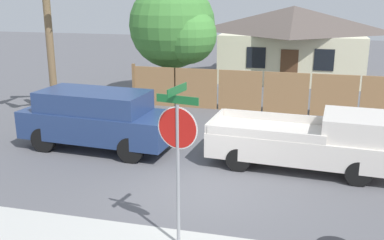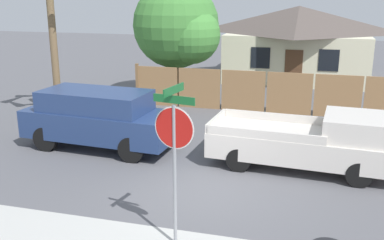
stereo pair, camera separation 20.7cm
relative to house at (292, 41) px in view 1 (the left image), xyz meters
name	(u,v)px [view 1 (the left image)]	position (x,y,z in m)	size (l,w,h in m)	color
ground_plane	(203,191)	(-1.49, -16.58, -2.13)	(80.00, 80.00, 0.00)	#56565B
wooden_fence	(286,93)	(0.13, -8.36, -1.27)	(13.44, 0.12, 1.82)	#997047
house	(292,41)	(0.00, 0.00, 0.00)	(8.29, 6.53, 4.11)	beige
oak_tree	(175,27)	(-5.04, -6.79, 1.18)	(4.15, 3.95, 5.38)	brown
palm_tree	(46,4)	(-8.72, -11.34, 2.30)	(2.56, 2.76, 5.18)	brown
red_suv	(97,118)	(-5.47, -14.24, -1.10)	(4.99, 2.20, 1.88)	navy
orange_pickup	(309,141)	(1.08, -14.26, -1.33)	(5.26, 2.35, 1.66)	silver
stop_sign	(178,140)	(-1.40, -19.10, 0.06)	(0.84, 0.76, 3.23)	gray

